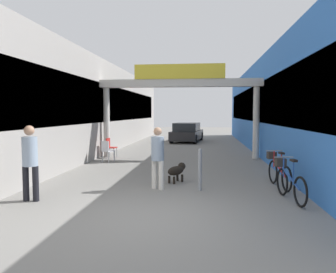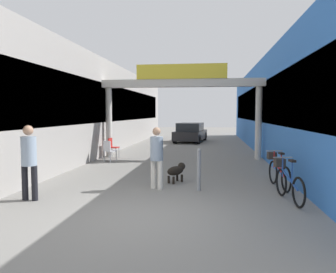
{
  "view_description": "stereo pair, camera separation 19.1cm",
  "coord_description": "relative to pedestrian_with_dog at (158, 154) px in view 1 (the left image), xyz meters",
  "views": [
    {
      "loc": [
        1.11,
        -6.2,
        2.03
      ],
      "look_at": [
        0.0,
        3.73,
        1.3
      ],
      "focal_mm": 35.0,
      "sensor_mm": 36.0,
      "label": 1
    },
    {
      "loc": [
        1.3,
        -6.18,
        2.03
      ],
      "look_at": [
        0.0,
        3.73,
        1.3
      ],
      "focal_mm": 35.0,
      "sensor_mm": 36.0,
      "label": 2
    }
  ],
  "objects": [
    {
      "name": "cafe_chair_aluminium_nearer",
      "position": [
        -2.7,
        4.35,
        -0.4
      ],
      "size": [
        0.54,
        0.54,
        0.89
      ],
      "color": "gray",
      "rests_on": "ground_plane"
    },
    {
      "name": "bicycle_red_second",
      "position": [
        3.24,
        0.64,
        -0.5
      ],
      "size": [
        0.46,
        1.68,
        0.98
      ],
      "color": "black",
      "rests_on": "ground_plane"
    },
    {
      "name": "cafe_chair_red_farther",
      "position": [
        -2.98,
        5.71,
        -0.4
      ],
      "size": [
        0.44,
        0.44,
        0.89
      ],
      "color": "gray",
      "rests_on": "ground_plane"
    },
    {
      "name": "parked_car_black",
      "position": [
        0.02,
        14.29,
        -0.29
      ],
      "size": [
        2.23,
        4.19,
        1.33
      ],
      "color": "black",
      "rests_on": "ground_plane"
    },
    {
      "name": "arcade_sign_gateway",
      "position": [
        0.12,
        6.05,
        2.0
      ],
      "size": [
        7.4,
        0.47,
        4.15
      ],
      "color": "beige",
      "rests_on": "ground_plane"
    },
    {
      "name": "ground_plane",
      "position": [
        0.12,
        -2.31,
        -0.94
      ],
      "size": [
        80.0,
        80.0,
        0.0
      ],
      "primitive_type": "plane",
      "color": "gray"
    },
    {
      "name": "storefront_left",
      "position": [
        -4.98,
        8.69,
        1.33
      ],
      "size": [
        3.0,
        26.0,
        4.54
      ],
      "color": "#9E9993",
      "rests_on": "ground_plane"
    },
    {
      "name": "pedestrian_with_dog",
      "position": [
        0.0,
        0.0,
        0.0
      ],
      "size": [
        0.47,
        0.47,
        1.64
      ],
      "color": "silver",
      "rests_on": "ground_plane"
    },
    {
      "name": "bollard_post_metal",
      "position": [
        1.12,
        -0.05,
        -0.38
      ],
      "size": [
        0.1,
        0.1,
        1.11
      ],
      "color": "gray",
      "rests_on": "ground_plane"
    },
    {
      "name": "bicycle_blue_nearest",
      "position": [
        3.19,
        -0.72,
        -0.5
      ],
      "size": [
        0.46,
        1.68,
        0.98
      ],
      "color": "black",
      "rests_on": "ground_plane"
    },
    {
      "name": "dog_on_leash",
      "position": [
        0.44,
        0.92,
        -0.59
      ],
      "size": [
        0.61,
        0.77,
        0.55
      ],
      "color": "black",
      "rests_on": "ground_plane"
    },
    {
      "name": "storefront_right",
      "position": [
        5.21,
        8.69,
        1.33
      ],
      "size": [
        3.0,
        26.0,
        4.54
      ],
      "color": "blue",
      "rests_on": "ground_plane"
    },
    {
      "name": "pedestrian_companion",
      "position": [
        -2.73,
        -1.51,
        0.06
      ],
      "size": [
        0.38,
        0.35,
        1.74
      ],
      "color": "black",
      "rests_on": "ground_plane"
    }
  ]
}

